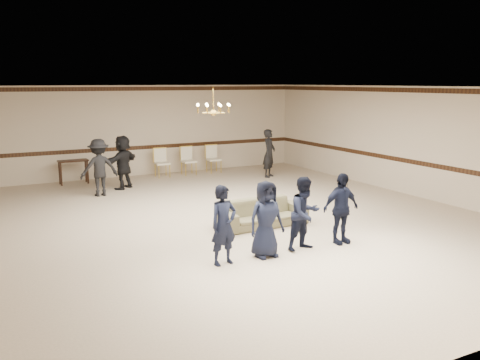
% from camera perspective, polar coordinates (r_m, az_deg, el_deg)
% --- Properties ---
extents(room, '(12.01, 14.01, 3.21)m').
position_cam_1_polar(room, '(12.27, -0.97, 2.80)').
color(room, beige).
rests_on(room, ground).
extents(chair_rail, '(12.00, 0.02, 0.14)m').
position_cam_1_polar(chair_rail, '(18.80, -10.63, 3.58)').
color(chair_rail, '#371F10').
rests_on(chair_rail, wall_back).
extents(crown_molding, '(12.00, 0.02, 0.14)m').
position_cam_1_polar(crown_molding, '(18.65, -10.86, 9.93)').
color(crown_molding, '#371F10').
rests_on(crown_molding, wall_back).
extents(chandelier, '(0.94, 0.94, 0.89)m').
position_cam_1_polar(chandelier, '(13.06, -2.99, 8.89)').
color(chandelier, gold).
rests_on(chandelier, ceiling).
extents(boy_a, '(0.59, 0.44, 1.49)m').
position_cam_1_polar(boy_a, '(9.41, -1.84, -5.04)').
color(boy_a, black).
rests_on(boy_a, floor).
extents(boy_b, '(0.73, 0.48, 1.49)m').
position_cam_1_polar(boy_b, '(9.82, 2.90, -4.37)').
color(boy_b, black).
rests_on(boy_b, floor).
extents(boy_c, '(0.80, 0.66, 1.49)m').
position_cam_1_polar(boy_c, '(10.30, 7.22, -3.72)').
color(boy_c, black).
rests_on(boy_c, floor).
extents(boy_d, '(0.88, 0.37, 1.49)m').
position_cam_1_polar(boy_d, '(10.83, 11.14, -3.12)').
color(boy_d, black).
rests_on(boy_d, floor).
extents(settee, '(2.12, 0.85, 0.62)m').
position_cam_1_polar(settee, '(12.02, 2.46, -3.66)').
color(settee, brown).
rests_on(settee, floor).
extents(adult_left, '(1.11, 0.67, 1.69)m').
position_cam_1_polar(adult_left, '(15.61, -15.39, 1.34)').
color(adult_left, black).
rests_on(adult_left, floor).
extents(adult_mid, '(1.55, 1.35, 1.69)m').
position_cam_1_polar(adult_mid, '(16.49, -12.87, 1.95)').
color(adult_mid, black).
rests_on(adult_mid, floor).
extents(adult_right, '(0.73, 0.70, 1.69)m').
position_cam_1_polar(adult_right, '(18.11, 3.26, 2.98)').
color(adult_right, black).
rests_on(adult_right, floor).
extents(banquet_chair_left, '(0.52, 0.52, 1.00)m').
position_cam_1_polar(banquet_chair_left, '(18.29, -8.62, 1.87)').
color(banquet_chair_left, '#EDE4C8').
rests_on(banquet_chair_left, floor).
extents(banquet_chair_mid, '(0.50, 0.50, 1.00)m').
position_cam_1_polar(banquet_chair_mid, '(18.64, -5.72, 2.11)').
color(banquet_chair_mid, '#EDE4C8').
rests_on(banquet_chair_mid, floor).
extents(banquet_chair_right, '(0.51, 0.51, 1.00)m').
position_cam_1_polar(banquet_chair_right, '(19.03, -2.93, 2.33)').
color(banquet_chair_right, '#EDE4C8').
rests_on(banquet_chair_right, floor).
extents(console_table, '(0.96, 0.43, 0.80)m').
position_cam_1_polar(console_table, '(17.77, -18.00, 0.86)').
color(console_table, black).
rests_on(console_table, floor).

